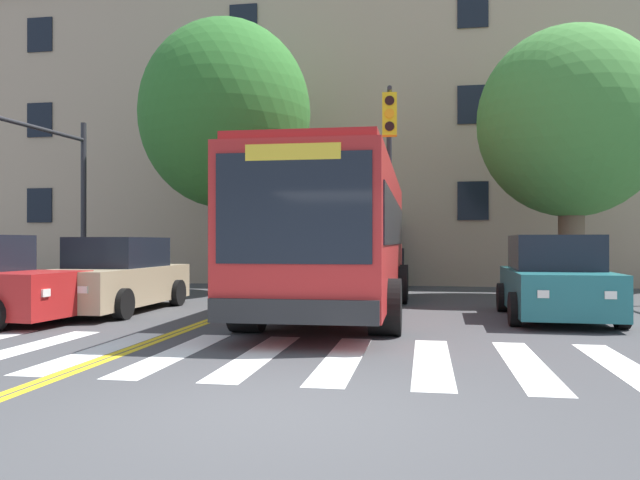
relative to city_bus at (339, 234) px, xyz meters
The scene contains 13 objects.
ground_plane 8.43m from the city_bus, 86.11° to the right, with size 120.00×120.00×0.00m, color #424244.
crosswalk 5.82m from the city_bus, 94.14° to the right, with size 15.16×3.59×0.01m.
lane_line_yellow_inner 9.03m from the city_bus, 106.48° to the left, with size 0.12×36.00×0.01m, color gold.
lane_line_yellow_outer 8.98m from the city_bus, 105.48° to the left, with size 0.12×36.00×0.01m, color gold.
city_bus is the anchor object (origin of this frame).
car_tan_near_lane 5.31m from the city_bus, behind, with size 2.07×4.72×1.73m.
car_teal_far_lane 4.77m from the city_bus, ahead, with size 2.23×4.29×1.77m.
car_black_behind_bus 9.74m from the city_bus, 89.97° to the left, with size 2.64×5.22×2.43m.
traffic_light_far_corner 8.14m from the city_bus, behind, with size 0.53×3.98×5.08m.
traffic_light_overhead 3.68m from the city_bus, 71.14° to the left, with size 0.50×4.35×5.59m.
street_tree_curbside_large 8.18m from the city_bus, 36.59° to the left, with size 7.06×6.92×7.74m.
street_tree_curbside_small 7.48m from the city_bus, 131.80° to the left, with size 7.45×7.68×8.61m.
building_facade 14.25m from the city_bus, 92.72° to the left, with size 32.33×9.06×12.47m.
Camera 1 is at (1.39, -5.90, 1.62)m, focal length 35.00 mm.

